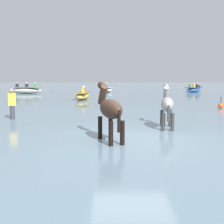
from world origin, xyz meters
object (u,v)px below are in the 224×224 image
boat_near_starboard (193,89)px  boat_far_offshore (106,89)px  channel_buoy (220,106)px  horse_lead_dark_bay (109,110)px  boat_far_inshore (82,96)px  person_wading_close (11,106)px  boat_mid_channel (25,90)px  horse_trailing_grey (166,105)px

boat_near_starboard → boat_far_offshore: boat_far_offshore is taller
boat_near_starboard → channel_buoy: (-2.42, -14.83, -0.11)m
horse_lead_dark_bay → boat_far_inshore: horse_lead_dark_bay is taller
boat_far_inshore → person_wading_close: (-2.11, -9.99, 0.31)m
boat_far_inshore → channel_buoy: boat_far_inshore is taller
person_wading_close → boat_mid_channel: bearing=103.8°
horse_trailing_grey → channel_buoy: 7.54m
boat_mid_channel → channel_buoy: bearing=-40.7°
boat_far_offshore → channel_buoy: size_ratio=3.76×
boat_far_offshore → boat_mid_channel: bearing=-162.4°
person_wading_close → channel_buoy: 11.37m
boat_mid_channel → boat_far_offshore: 8.25m
horse_lead_dark_bay → boat_far_inshore: bearing=98.7°
boat_far_inshore → person_wading_close: 10.22m
horse_lead_dark_bay → horse_trailing_grey: 3.00m
horse_trailing_grey → boat_mid_channel: (-10.49, 18.87, -0.52)m
boat_far_inshore → channel_buoy: 10.34m
boat_near_starboard → boat_far_offshore: bearing=178.1°
boat_near_starboard → person_wading_close: person_wading_close is taller
person_wading_close → boat_near_starboard: bearing=55.5°
boat_far_inshore → boat_far_offshore: (1.64, 9.25, -0.01)m
horse_lead_dark_bay → boat_mid_channel: size_ratio=0.60×
horse_trailing_grey → boat_near_starboard: 22.08m
horse_trailing_grey → channel_buoy: size_ratio=2.73×
boat_near_starboard → boat_mid_channel: 17.27m
boat_far_offshore → boat_near_starboard: bearing=-1.9°
horse_trailing_grey → boat_mid_channel: bearing=119.1°
boat_far_inshore → boat_mid_channel: 9.17m
boat_far_inshore → person_wading_close: bearing=-101.9°
horse_lead_dark_bay → boat_far_offshore: (-0.55, 23.52, -0.66)m
horse_trailing_grey → boat_far_offshore: size_ratio=0.72×
boat_near_starboard → horse_lead_dark_bay: bearing=-110.6°
horse_lead_dark_bay → channel_buoy: 10.50m
horse_lead_dark_bay → person_wading_close: size_ratio=1.25×
horse_trailing_grey → boat_far_inshore: (-4.27, 12.12, -0.56)m
channel_buoy → boat_far_offshore: bearing=114.3°
horse_lead_dark_bay → channel_buoy: (6.30, 8.37, -0.77)m
horse_lead_dark_bay → person_wading_close: horse_lead_dark_bay is taller
channel_buoy → boat_near_starboard: bearing=80.7°
horse_lead_dark_bay → boat_near_starboard: 24.80m
boat_far_offshore → person_wading_close: bearing=-101.0°
boat_mid_channel → person_wading_close: 17.23m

